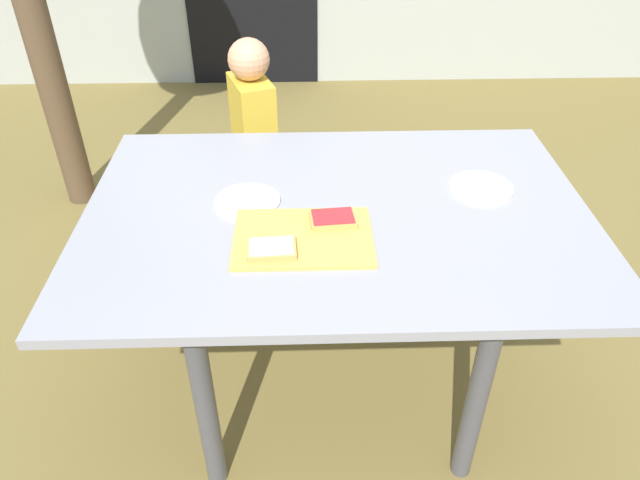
% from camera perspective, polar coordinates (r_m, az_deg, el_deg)
% --- Properties ---
extents(ground_plane, '(16.00, 16.00, 0.00)m').
position_cam_1_polar(ground_plane, '(2.18, 1.32, -13.11)').
color(ground_plane, olive).
extents(dining_table, '(1.44, 0.99, 0.72)m').
position_cam_1_polar(dining_table, '(1.74, 1.61, 0.68)').
color(dining_table, '#94949C').
rests_on(dining_table, ground).
extents(cutting_board, '(0.37, 0.26, 0.01)m').
position_cam_1_polar(cutting_board, '(1.57, -1.62, 0.24)').
color(cutting_board, gold).
rests_on(cutting_board, dining_table).
extents(pizza_slice_near_left, '(0.13, 0.09, 0.02)m').
position_cam_1_polar(pizza_slice_near_left, '(1.51, -4.69, -0.85)').
color(pizza_slice_near_left, '#E79E50').
rests_on(pizza_slice_near_left, cutting_board).
extents(pizza_slice_far_right, '(0.13, 0.10, 0.02)m').
position_cam_1_polar(pizza_slice_far_right, '(1.61, 1.25, 2.04)').
color(pizza_slice_far_right, '#E79E50').
rests_on(pizza_slice_far_right, cutting_board).
extents(plate_white_right, '(0.19, 0.19, 0.01)m').
position_cam_1_polar(plate_white_right, '(1.85, 15.21, 4.90)').
color(plate_white_right, white).
rests_on(plate_white_right, dining_table).
extents(plate_white_left, '(0.19, 0.19, 0.01)m').
position_cam_1_polar(plate_white_left, '(1.73, -7.00, 3.72)').
color(plate_white_left, white).
rests_on(plate_white_left, dining_table).
extents(child_left, '(0.21, 0.27, 0.94)m').
position_cam_1_polar(child_left, '(2.54, -6.35, 9.96)').
color(child_left, '#4B2141').
rests_on(child_left, ground).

